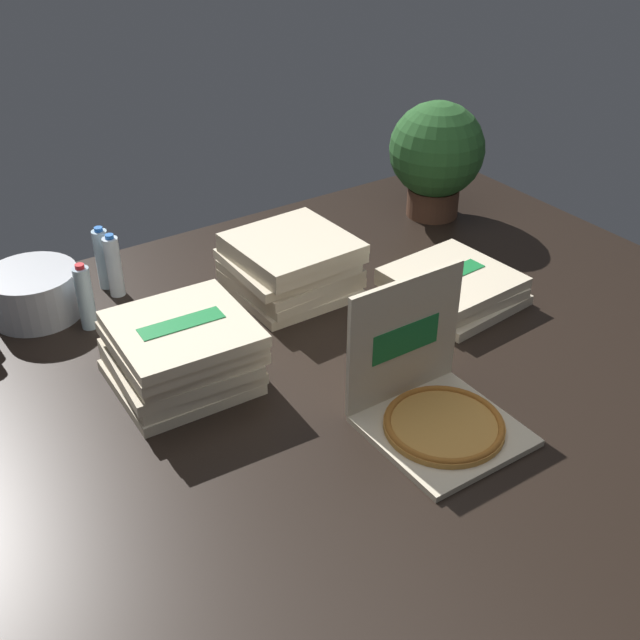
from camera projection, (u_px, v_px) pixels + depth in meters
name	position (u px, v px, depth m)	size (l,w,h in m)	color
ground_plane	(328.00, 376.00, 2.57)	(3.20, 2.40, 0.02)	black
open_pizza_box	(433.00, 404.00, 2.31)	(0.41, 0.41, 0.43)	beige
pizza_stack_right_mid	(181.00, 352.00, 2.47)	(0.45, 0.44, 0.22)	beige
pizza_stack_left_far	(453.00, 287.00, 2.93)	(0.45, 0.46, 0.11)	beige
pizza_stack_center_near	(290.00, 265.00, 2.95)	(0.44, 0.43, 0.22)	beige
ice_bucket	(34.00, 293.00, 2.83)	(0.32, 0.32, 0.17)	#B7BABF
water_bottle_1	(103.00, 259.00, 2.98)	(0.06, 0.06, 0.25)	silver
water_bottle_2	(85.00, 298.00, 2.74)	(0.06, 0.06, 0.25)	silver
water_bottle_4	(114.00, 266.00, 2.93)	(0.06, 0.06, 0.25)	white
potted_plant	(436.00, 154.00, 3.44)	(0.41, 0.41, 0.51)	#513323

